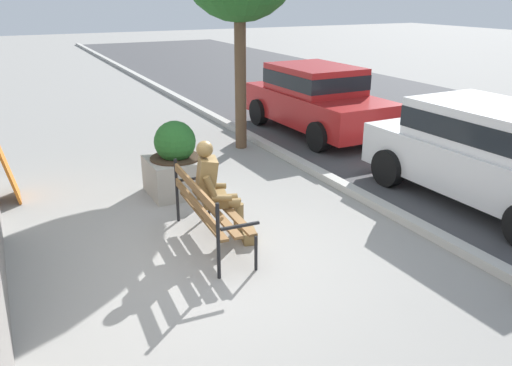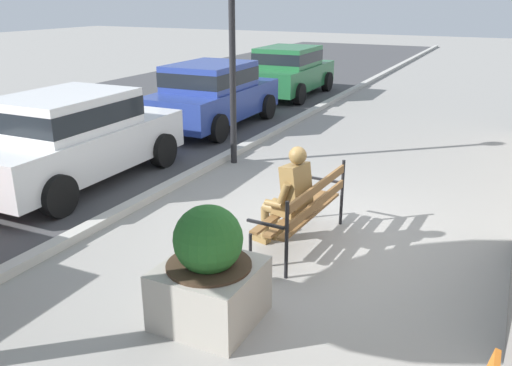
{
  "view_description": "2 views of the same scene",
  "coord_description": "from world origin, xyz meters",
  "views": [
    {
      "loc": [
        5.5,
        -2.1,
        3.14
      ],
      "look_at": [
        -0.28,
        0.8,
        0.75
      ],
      "focal_mm": 36.18,
      "sensor_mm": 36.0,
      "label": 1
    },
    {
      "loc": [
        -6.16,
        -2.1,
        3.07
      ],
      "look_at": [
        -0.28,
        0.8,
        0.75
      ],
      "focal_mm": 37.16,
      "sensor_mm": 36.0,
      "label": 2
    }
  ],
  "objects": [
    {
      "name": "parked_car_green",
      "position": [
        9.74,
        4.55,
        0.84
      ],
      "size": [
        4.13,
        1.98,
        1.56
      ],
      "color": "#236638",
      "rests_on": "ground"
    },
    {
      "name": "concrete_planter",
      "position": [
        -2.27,
        0.33,
        0.52
      ],
      "size": [
        0.93,
        0.93,
        1.22
      ],
      "color": "gray",
      "rests_on": "ground"
    },
    {
      "name": "park_bench",
      "position": [
        -0.29,
        0.09,
        0.54
      ],
      "size": [
        1.82,
        0.62,
        0.95
      ],
      "color": "brown",
      "rests_on": "ground"
    },
    {
      "name": "lamp_post",
      "position": [
        2.51,
        2.65,
        2.55
      ],
      "size": [
        0.32,
        0.32,
        3.9
      ],
      "color": "black",
      "rests_on": "ground"
    },
    {
      "name": "bronze_statue_seated",
      "position": [
        -0.41,
        0.29,
        0.67
      ],
      "size": [
        0.77,
        0.8,
        1.37
      ],
      "color": "olive",
      "rests_on": "ground"
    },
    {
      "name": "curb_stone",
      "position": [
        0.0,
        2.9,
        0.06
      ],
      "size": [
        60.0,
        0.2,
        0.12
      ],
      "primitive_type": "cube",
      "color": "#B2AFA8",
      "rests_on": "ground"
    },
    {
      "name": "parked_car_blue",
      "position": [
        4.94,
        4.55,
        0.84
      ],
      "size": [
        4.13,
        1.98,
        1.56
      ],
      "color": "navy",
      "rests_on": "ground"
    },
    {
      "name": "ground_plane",
      "position": [
        0.0,
        0.0,
        0.0
      ],
      "size": [
        80.0,
        80.0,
        0.0
      ],
      "primitive_type": "plane",
      "color": "gray"
    },
    {
      "name": "parked_car_white",
      "position": [
        0.29,
        4.55,
        0.84
      ],
      "size": [
        4.13,
        1.98,
        1.56
      ],
      "color": "silver",
      "rests_on": "ground"
    }
  ]
}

